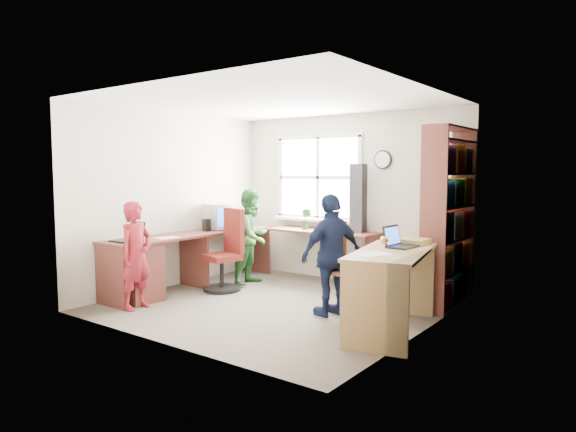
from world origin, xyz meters
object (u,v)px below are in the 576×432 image
object	(u,v)px
right_desk	(392,273)
person_navy	(332,255)
bookshelf	(449,222)
cd_tower	(358,198)
laptop_right	(398,242)
crt_monitor	(218,217)
swivel_chair	(227,255)
potted_plant	(306,219)
person_red	(136,255)
laptop_left	(130,237)
person_green	(253,237)
wooden_chair	(343,264)
l_desk	(182,259)

from	to	relation	value
right_desk	person_navy	size ratio (longest dim) A/B	1.13
bookshelf	person_navy	bearing A→B (deg)	-128.15
cd_tower	laptop_right	bearing A→B (deg)	-50.99
crt_monitor	person_navy	distance (m)	2.36
laptop_right	person_navy	distance (m)	0.77
bookshelf	swivel_chair	size ratio (longest dim) A/B	1.93
crt_monitor	potted_plant	bearing A→B (deg)	50.70
swivel_chair	person_red	size ratio (longest dim) A/B	0.87
bookshelf	cd_tower	xyz separation A→B (m)	(-1.38, 0.33, 0.22)
swivel_chair	crt_monitor	size ratio (longest dim) A/B	2.53
swivel_chair	right_desk	bearing A→B (deg)	5.92
cd_tower	person_navy	xyz separation A→B (m)	(0.48, -1.47, -0.55)
laptop_left	cd_tower	distance (m)	3.05
person_green	person_navy	xyz separation A→B (m)	(1.74, -0.70, 0.00)
cd_tower	person_red	xyz separation A→B (m)	(-1.47, -2.59, -0.60)
laptop_right	bookshelf	bearing A→B (deg)	-5.67
wooden_chair	cd_tower	xyz separation A→B (m)	(-0.54, 1.32, 0.67)
person_red	person_green	size ratio (longest dim) A/B	0.93
swivel_chair	laptop_left	xyz separation A→B (m)	(-0.48, -1.18, 0.34)
right_desk	crt_monitor	distance (m)	3.17
wooden_chair	potted_plant	xyz separation A→B (m)	(-1.35, 1.24, 0.35)
swivel_chair	person_red	distance (m)	1.34
cd_tower	crt_monitor	bearing A→B (deg)	-155.83
bookshelf	wooden_chair	xyz separation A→B (m)	(-0.84, -1.00, -0.45)
right_desk	crt_monitor	world-z (taller)	crt_monitor
potted_plant	person_green	size ratio (longest dim) A/B	0.23
wooden_chair	person_red	world-z (taller)	person_red
laptop_left	person_navy	bearing A→B (deg)	21.38
potted_plant	swivel_chair	bearing A→B (deg)	-111.68
laptop_left	swivel_chair	bearing A→B (deg)	65.51
crt_monitor	person_green	xyz separation A→B (m)	(0.53, 0.14, -0.27)
swivel_chair	laptop_right	world-z (taller)	swivel_chair
wooden_chair	swivel_chair	bearing A→B (deg)	-174.59
bookshelf	person_green	world-z (taller)	bookshelf
l_desk	laptop_right	distance (m)	2.86
wooden_chair	crt_monitor	xyz separation A→B (m)	(-2.33, 0.42, 0.38)
bookshelf	crt_monitor	bearing A→B (deg)	-169.63
l_desk	cd_tower	xyz separation A→B (m)	(1.58, 1.80, 0.77)
crt_monitor	laptop_left	xyz separation A→B (m)	(0.02, -1.55, -0.13)
l_desk	person_navy	distance (m)	2.10
crt_monitor	person_red	xyz separation A→B (m)	(0.32, -1.68, -0.31)
person_red	crt_monitor	bearing A→B (deg)	2.89
person_green	laptop_left	bearing A→B (deg)	154.77
wooden_chair	right_desk	bearing A→B (deg)	-14.74
l_desk	laptop_left	size ratio (longest dim) A/B	8.32
l_desk	swivel_chair	bearing A→B (deg)	60.88
person_navy	person_red	bearing A→B (deg)	-40.00
laptop_left	wooden_chair	bearing A→B (deg)	23.81
bookshelf	right_desk	bearing A→B (deg)	-94.73
laptop_right	person_green	xyz separation A→B (m)	(-2.48, 0.60, -0.20)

